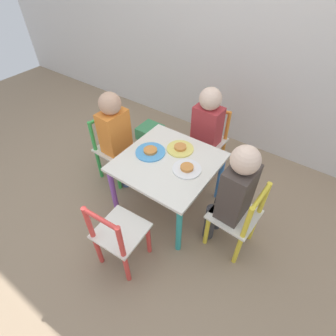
% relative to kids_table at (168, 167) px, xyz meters
% --- Properties ---
extents(ground_plane, '(6.00, 6.00, 0.00)m').
position_rel_kids_table_xyz_m(ground_plane, '(0.00, 0.00, -0.37)').
color(ground_plane, '#8C755B').
extents(kids_table, '(0.60, 0.60, 0.42)m').
position_rel_kids_table_xyz_m(kids_table, '(0.00, 0.00, 0.00)').
color(kids_table, silver).
rests_on(kids_table, ground_plane).
extents(chair_yellow, '(0.28, 0.28, 0.53)m').
position_rel_kids_table_xyz_m(chair_yellow, '(0.52, -0.03, -0.11)').
color(chair_yellow, silver).
rests_on(chair_yellow, ground_plane).
extents(chair_green, '(0.27, 0.27, 0.53)m').
position_rel_kids_table_xyz_m(chair_green, '(-0.52, 0.02, -0.11)').
color(chair_green, silver).
rests_on(chair_green, ground_plane).
extents(chair_orange, '(0.27, 0.27, 0.53)m').
position_rel_kids_table_xyz_m(chair_orange, '(0.02, 0.52, -0.11)').
color(chair_orange, silver).
rests_on(chair_orange, ground_plane).
extents(chair_red, '(0.27, 0.27, 0.53)m').
position_rel_kids_table_xyz_m(chair_red, '(0.03, -0.52, -0.11)').
color(chair_red, silver).
rests_on(chair_red, ground_plane).
extents(child_right, '(0.21, 0.21, 0.77)m').
position_rel_kids_table_xyz_m(child_right, '(0.46, -0.03, 0.09)').
color(child_right, '#38383D').
rests_on(child_right, ground_plane).
extents(child_left, '(0.21, 0.21, 0.74)m').
position_rel_kids_table_xyz_m(child_left, '(-0.46, 0.02, 0.07)').
color(child_left, '#4C608E').
rests_on(child_left, ground_plane).
extents(child_back, '(0.21, 0.22, 0.73)m').
position_rel_kids_table_xyz_m(child_back, '(0.02, 0.46, 0.07)').
color(child_back, '#4C608E').
rests_on(child_back, ground_plane).
extents(plate_right, '(0.18, 0.18, 0.03)m').
position_rel_kids_table_xyz_m(plate_right, '(0.14, 0.00, 0.07)').
color(plate_right, white).
rests_on(plate_right, kids_table).
extents(plate_left, '(0.20, 0.20, 0.03)m').
position_rel_kids_table_xyz_m(plate_left, '(-0.14, 0.00, 0.07)').
color(plate_left, '#4C9EE0').
rests_on(plate_left, kids_table).
extents(plate_back, '(0.18, 0.18, 0.03)m').
position_rel_kids_table_xyz_m(plate_back, '(0.00, 0.14, 0.07)').
color(plate_back, '#EADB66').
rests_on(plate_back, kids_table).
extents(storage_bin, '(0.20, 0.21, 0.12)m').
position_rel_kids_table_xyz_m(storage_bin, '(-0.61, 0.57, -0.31)').
color(storage_bin, '#3D8E56').
rests_on(storage_bin, ground_plane).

